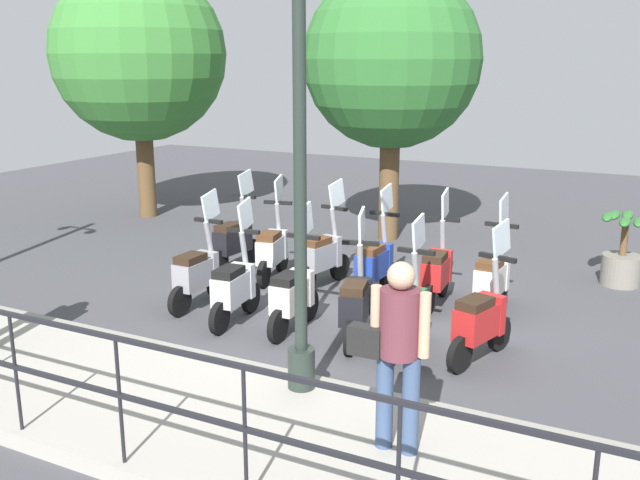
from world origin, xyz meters
TOP-DOWN VIEW (x-y plane):
  - ground_plane at (0.00, 0.00)m, footprint 28.00×28.00m
  - promenade_walkway at (-3.15, 0.00)m, footprint 2.20×20.00m
  - fence_railing at (-4.20, 0.00)m, footprint 0.04×16.03m
  - lamp_post_near at (-2.40, -0.62)m, footprint 0.26×0.90m
  - pedestrian_with_bag at (-3.05, -1.82)m, footprint 0.32×0.65m
  - tree_large at (3.54, 6.27)m, footprint 3.50×3.50m
  - tree_distant at (4.00, 1.02)m, footprint 3.12×3.12m
  - potted_palm at (2.97, -3.06)m, footprint 1.06×0.66m
  - scooter_near_0 at (-0.68, -1.91)m, footprint 1.20×0.53m
  - scooter_near_1 at (-0.85, -1.10)m, footprint 1.23×0.44m
  - scooter_near_2 at (-0.78, -0.47)m, footprint 1.21×0.52m
  - scooter_near_3 at (-0.82, 0.34)m, footprint 1.23×0.44m
  - scooter_near_4 at (-0.91, 1.13)m, footprint 1.23×0.44m
  - scooter_near_5 at (-0.63, 1.90)m, footprint 1.23×0.44m
  - scooter_far_0 at (0.89, -1.65)m, footprint 1.23×0.44m
  - scooter_far_1 at (0.88, -0.91)m, footprint 1.23×0.44m
  - scooter_far_2 at (0.85, -0.03)m, footprint 1.23×0.44m
  - scooter_far_3 at (0.91, 0.81)m, footprint 1.22×0.48m
  - scooter_far_4 at (0.87, 1.63)m, footprint 1.22×0.49m
  - scooter_far_5 at (1.07, 2.45)m, footprint 1.23×0.44m

SIDE VIEW (x-z plane):
  - ground_plane at x=0.00m, z-range 0.00..0.00m
  - promenade_walkway at x=-3.15m, z-range 0.00..0.15m
  - potted_palm at x=2.97m, z-range -0.08..0.97m
  - scooter_near_0 at x=-0.68m, z-range -0.29..1.25m
  - scooter_near_1 at x=-0.85m, z-range -0.29..1.25m
  - scooter_near_2 at x=-0.78m, z-range -0.29..1.25m
  - scooter_near_3 at x=-0.82m, z-range -0.29..1.25m
  - scooter_near_4 at x=-0.91m, z-range -0.29..1.25m
  - scooter_near_5 at x=-0.63m, z-range -0.29..1.25m
  - scooter_far_0 at x=0.89m, z-range -0.29..1.25m
  - scooter_far_1 at x=0.88m, z-range -0.29..1.25m
  - scooter_far_2 at x=0.85m, z-range -0.29..1.25m
  - scooter_far_3 at x=0.91m, z-range -0.29..1.25m
  - scooter_far_4 at x=0.87m, z-range -0.29..1.25m
  - scooter_far_5 at x=1.07m, z-range -0.29..1.25m
  - fence_railing at x=-4.20m, z-range 0.36..1.42m
  - pedestrian_with_bag at x=-3.05m, z-range 0.28..1.87m
  - lamp_post_near at x=-2.40m, z-range -0.10..4.55m
  - tree_distant at x=4.00m, z-range 0.82..5.60m
  - tree_large at x=3.54m, z-range 0.77..5.85m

